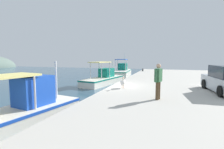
{
  "coord_description": "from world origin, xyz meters",
  "views": [
    {
      "loc": [
        -11.9,
        -3.79,
        2.84
      ],
      "look_at": [
        4.19,
        1.39,
        1.13
      ],
      "focal_mm": 27.28,
      "sensor_mm": 36.0,
      "label": 1
    }
  ],
  "objects": [
    {
      "name": "fishing_boat_second",
      "position": [
        -6.41,
        1.91,
        0.64
      ],
      "size": [
        5.6,
        2.79,
        2.66
      ],
      "color": "silver",
      "rests_on": "ground"
    },
    {
      "name": "quay_pier",
      "position": [
        0.0,
        -5.0,
        0.4
      ],
      "size": [
        36.0,
        10.0,
        0.8
      ],
      "primitive_type": "cube",
      "color": "#BCB7AD",
      "rests_on": "ground"
    },
    {
      "name": "fishing_boat_third",
      "position": [
        4.87,
        2.56,
        0.57
      ],
      "size": [
        6.36,
        2.87,
        2.53
      ],
      "color": "silver",
      "rests_on": "ground"
    },
    {
      "name": "pelican",
      "position": [
        -1.04,
        -1.06,
        1.2
      ],
      "size": [
        0.97,
        0.52,
        0.82
      ],
      "color": "tan",
      "rests_on": "quay_pier"
    },
    {
      "name": "fisherman_standing",
      "position": [
        -3.49,
        -3.42,
        1.77
      ],
      "size": [
        0.63,
        0.36,
        1.74
      ],
      "color": "#4C3823",
      "rests_on": "quay_pier"
    },
    {
      "name": "fishing_boat_fourth",
      "position": [
        12.26,
        2.42,
        0.69
      ],
      "size": [
        6.41,
        2.59,
        3.47
      ],
      "color": "silver",
      "rests_on": "ground"
    },
    {
      "name": "mooring_bollard_second",
      "position": [
        13.29,
        -0.45,
        0.99
      ],
      "size": [
        0.2,
        0.2,
        0.38
      ],
      "primitive_type": "cylinder",
      "color": "#333338",
      "rests_on": "quay_pier"
    }
  ]
}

